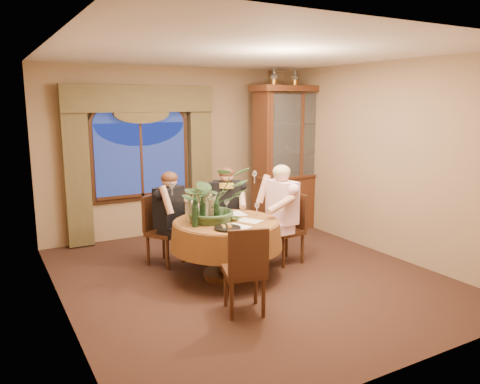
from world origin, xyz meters
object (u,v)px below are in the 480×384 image
china_cabinet (293,158)px  oil_lamp_right (315,76)px  dining_table (226,249)px  chair_back (165,231)px  stoneware_vase (213,208)px  wine_bottle_0 (190,210)px  oil_lamp_left (274,75)px  wine_bottle_4 (195,214)px  chair_right (285,229)px  centerpiece_plant (212,174)px  wine_bottle_1 (217,210)px  person_pink (282,215)px  chair_back_right (230,223)px  person_scarf (227,211)px  olive_bowl (235,219)px  wine_bottle_3 (195,207)px  chair_front_left (244,269)px  person_back (169,219)px  wine_bottle_5 (202,210)px  oil_lamp_center (295,76)px  wine_bottle_2 (206,209)px

china_cabinet → oil_lamp_right: size_ratio=7.36×
dining_table → chair_back: 0.99m
stoneware_vase → wine_bottle_0: bearing=-176.3°
oil_lamp_left → wine_bottle_4: size_ratio=1.03×
china_cabinet → chair_right: bearing=-128.6°
centerpiece_plant → wine_bottle_1: size_ratio=3.03×
oil_lamp_left → person_pink: (-0.88, -1.58, -1.97)m
dining_table → chair_back_right: size_ratio=1.49×
person_scarf → olive_bowl: bearing=96.4°
stoneware_vase → wine_bottle_3: bearing=157.1°
dining_table → person_pink: person_pink is taller
chair_front_left → wine_bottle_4: wine_bottle_4 is taller
person_back → wine_bottle_5: (0.15, -0.75, 0.26)m
wine_bottle_4 → wine_bottle_3: bearing=65.0°
chair_right → wine_bottle_1: wine_bottle_1 is taller
chair_back_right → centerpiece_plant: 1.24m
person_back → wine_bottle_4: bearing=58.7°
wine_bottle_1 → wine_bottle_3: 0.31m
chair_right → chair_front_left: size_ratio=1.00×
chair_right → wine_bottle_1: size_ratio=2.91×
oil_lamp_center → wine_bottle_2: bearing=-147.5°
stoneware_vase → person_back: bearing=119.6°
oil_lamp_left → olive_bowl: oil_lamp_left is taller
wine_bottle_2 → wine_bottle_5: same height
oil_lamp_center → stoneware_vase: size_ratio=1.19×
china_cabinet → wine_bottle_0: (-2.66, -1.51, -0.34)m
chair_right → chair_back: (-1.49, 0.75, 0.00)m
person_pink → olive_bowl: (-0.80, -0.10, 0.07)m
dining_table → oil_lamp_right: (2.65, 1.64, 2.30)m
china_cabinet → oil_lamp_right: 1.49m
oil_lamp_center → wine_bottle_3: bearing=-151.0°
wine_bottle_0 → wine_bottle_3: (0.13, 0.11, 0.00)m
wine_bottle_2 → dining_table: bearing=-13.3°
dining_table → wine_bottle_1: (-0.15, -0.03, 0.54)m
oil_lamp_right → person_scarf: (-2.21, -0.81, -2.02)m
wine_bottle_0 → wine_bottle_4: same height
centerpiece_plant → wine_bottle_4: centerpiece_plant is taller
wine_bottle_3 → wine_bottle_5: 0.21m
china_cabinet → olive_bowl: 2.75m
wine_bottle_2 → oil_lamp_center: bearing=32.5°
oil_lamp_right → wine_bottle_0: (-3.10, -1.51, -1.76)m
china_cabinet → wine_bottle_4: (-2.68, -1.72, -0.34)m
oil_lamp_right → centerpiece_plant: (-2.78, -1.53, -1.33)m
olive_bowl → wine_bottle_2: (-0.35, 0.11, 0.14)m
china_cabinet → chair_front_left: bearing=-133.8°
oil_lamp_left → oil_lamp_center: size_ratio=1.00×
oil_lamp_center → wine_bottle_2: 3.42m
person_pink → centerpiece_plant: (-1.03, 0.05, 0.64)m
oil_lamp_center → chair_back_right: (-1.74, -0.87, -2.19)m
chair_right → person_pink: person_pink is taller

